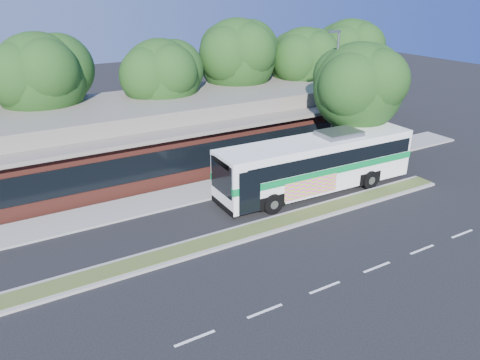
# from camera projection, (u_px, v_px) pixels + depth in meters

# --- Properties ---
(ground) EXTENTS (120.00, 120.00, 0.00)m
(ground) POSITION_uv_depth(u_px,v_px,m) (260.00, 236.00, 23.51)
(ground) COLOR black
(ground) RESTS_ON ground
(median_strip) EXTENTS (26.00, 1.10, 0.15)m
(median_strip) POSITION_uv_depth(u_px,v_px,m) (254.00, 230.00, 23.95)
(median_strip) COLOR #495A26
(median_strip) RESTS_ON ground
(sidewalk) EXTENTS (44.00, 2.60, 0.12)m
(sidewalk) POSITION_uv_depth(u_px,v_px,m) (203.00, 191.00, 28.57)
(sidewalk) COLOR gray
(sidewalk) RESTS_ON ground
(plaza_building) EXTENTS (33.20, 11.20, 4.45)m
(plaza_building) POSITION_uv_depth(u_px,v_px,m) (161.00, 131.00, 33.01)
(plaza_building) COLOR #5E261D
(plaza_building) RESTS_ON ground
(lamp_post) EXTENTS (0.93, 0.18, 9.07)m
(lamp_post) POSITION_uv_depth(u_px,v_px,m) (334.00, 96.00, 30.86)
(lamp_post) COLOR slate
(lamp_post) RESTS_ON ground
(tree_bg_b) EXTENTS (6.69, 6.00, 9.00)m
(tree_bg_b) POSITION_uv_depth(u_px,v_px,m) (46.00, 76.00, 30.89)
(tree_bg_b) COLOR black
(tree_bg_b) RESTS_ON ground
(tree_bg_c) EXTENTS (6.24, 5.60, 8.26)m
(tree_bg_c) POSITION_uv_depth(u_px,v_px,m) (165.00, 75.00, 34.03)
(tree_bg_c) COLOR black
(tree_bg_c) RESTS_ON ground
(tree_bg_d) EXTENTS (6.91, 6.20, 9.37)m
(tree_bg_d) POSITION_uv_depth(u_px,v_px,m) (241.00, 55.00, 37.82)
(tree_bg_d) COLOR black
(tree_bg_d) RESTS_ON ground
(tree_bg_e) EXTENTS (6.47, 5.80, 8.50)m
(tree_bg_e) POSITION_uv_depth(u_px,v_px,m) (307.00, 60.00, 40.07)
(tree_bg_e) COLOR black
(tree_bg_e) RESTS_ON ground
(tree_bg_f) EXTENTS (6.69, 6.00, 8.92)m
(tree_bg_f) POSITION_uv_depth(u_px,v_px,m) (352.00, 50.00, 43.57)
(tree_bg_f) COLOR black
(tree_bg_f) RESTS_ON ground
(transit_bus) EXTENTS (12.88, 3.29, 3.59)m
(transit_bus) POSITION_uv_depth(u_px,v_px,m) (317.00, 160.00, 27.97)
(transit_bus) COLOR white
(transit_bus) RESTS_ON ground
(sidewalk_tree) EXTENTS (6.60, 5.92, 8.39)m
(sidewalk_tree) POSITION_uv_depth(u_px,v_px,m) (362.00, 84.00, 31.03)
(sidewalk_tree) COLOR black
(sidewalk_tree) RESTS_ON ground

